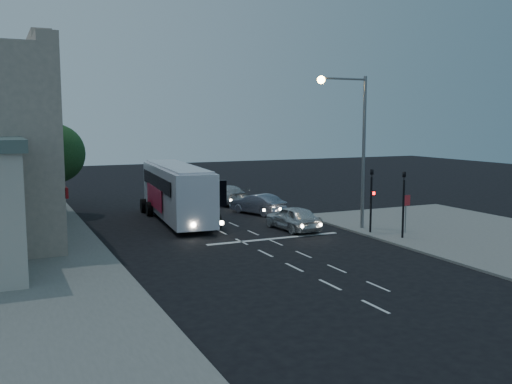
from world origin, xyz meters
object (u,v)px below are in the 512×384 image
tour_bus (177,191)px  street_tree (55,151)px  traffic_signal_side (404,196)px  regulatory_sign (406,208)px  car_sedan_a (258,204)px  traffic_signal_main (371,193)px  car_suv (293,218)px  car_sedan_b (225,195)px  streetlight (355,134)px

tour_bus → street_tree: street_tree is taller
traffic_signal_side → regulatory_sign: bearing=43.9°
car_sedan_a → traffic_signal_main: (2.92, -9.27, 1.71)m
car_suv → street_tree: size_ratio=0.70×
car_suv → regulatory_sign: 6.61m
regulatory_sign → street_tree: bearing=138.9°
car_sedan_b → traffic_signal_side: (3.84, -16.85, 1.68)m
traffic_signal_main → streetlight: bearing=100.2°
traffic_signal_side → regulatory_sign: (1.00, 0.96, -0.82)m
tour_bus → streetlight: size_ratio=1.34×
regulatory_sign → street_tree: size_ratio=0.35×
car_sedan_a → car_sedan_b: size_ratio=0.85×
traffic_signal_main → regulatory_sign: traffic_signal_main is taller
streetlight → street_tree: bearing=140.5°
traffic_signal_main → street_tree: (-15.81, 14.25, 2.08)m
car_suv → traffic_signal_side: traffic_signal_side is taller
car_suv → streetlight: 6.15m
tour_bus → traffic_signal_main: 12.75m
regulatory_sign → street_tree: 23.40m
street_tree → car_suv: bearing=-42.3°
car_sedan_a → streetlight: (2.66, -7.85, 5.02)m
traffic_signal_main → street_tree: street_tree is taller
car_sedan_a → traffic_signal_main: bearing=87.5°
traffic_signal_side → street_tree: 23.24m
car_sedan_a → traffic_signal_main: 9.87m
streetlight → traffic_signal_side: bearing=-74.3°
traffic_signal_main → streetlight: streetlight is taller
traffic_signal_main → car_sedan_b: bearing=101.9°
car_sedan_a → traffic_signal_side: (3.62, -11.25, 1.71)m
car_sedan_a → regulatory_sign: bearing=94.2°
streetlight → street_tree: 20.19m
car_suv → car_sedan_b: 11.86m
traffic_signal_side → traffic_signal_main: bearing=109.5°
car_sedan_b → regulatory_sign: 16.63m
car_sedan_b → street_tree: (-12.67, -0.63, 3.76)m
traffic_signal_main → traffic_signal_side: bearing=-70.5°
tour_bus → traffic_signal_side: size_ratio=2.95×
car_sedan_b → traffic_signal_main: size_ratio=1.25×
traffic_signal_main → regulatory_sign: bearing=-30.8°
car_suv → traffic_signal_main: traffic_signal_main is taller
car_sedan_a → streetlight: 9.69m
traffic_signal_side → street_tree: street_tree is taller
tour_bus → street_tree: size_ratio=1.95×
traffic_signal_main → regulatory_sign: (1.70, -1.01, -0.82)m
car_suv → traffic_signal_main: size_ratio=1.06×
tour_bus → car_sedan_b: 8.11m
tour_bus → car_suv: size_ratio=2.78×
car_sedan_a → street_tree: street_tree is taller
streetlight → traffic_signal_main: bearing=-79.8°
car_sedan_a → street_tree: 14.32m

